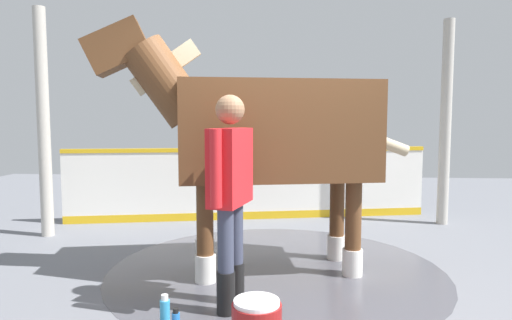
{
  "coord_description": "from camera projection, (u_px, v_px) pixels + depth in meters",
  "views": [
    {
      "loc": [
        0.05,
        4.2,
        1.54
      ],
      "look_at": [
        0.34,
        0.22,
        1.18
      ],
      "focal_mm": 31.08,
      "sensor_mm": 36.0,
      "label": 1
    }
  ],
  "objects": [
    {
      "name": "roof_post_far",
      "position": [
        445.0,
        123.0,
        6.5
      ],
      "size": [
        0.16,
        0.16,
        3.0
      ],
      "primitive_type": "cylinder",
      "color": "#B7B2A8",
      "rests_on": "ground"
    },
    {
      "name": "ground_plane",
      "position": [
        292.0,
        280.0,
        4.31
      ],
      "size": [
        16.0,
        16.0,
        0.02
      ],
      "primitive_type": "cube",
      "color": "slate"
    },
    {
      "name": "bottle_shampoo",
      "position": [
        165.0,
        311.0,
        3.33
      ],
      "size": [
        0.08,
        0.08,
        0.24
      ],
      "color": "#3399CC",
      "rests_on": "ground"
    },
    {
      "name": "barrier_wall",
      "position": [
        250.0,
        186.0,
        6.91
      ],
      "size": [
        5.54,
        1.18,
        1.12
      ],
      "color": "white",
      "rests_on": "ground"
    },
    {
      "name": "horse",
      "position": [
        265.0,
        132.0,
        4.45
      ],
      "size": [
        3.24,
        1.32,
        2.51
      ],
      "rotation": [
        0.0,
        0.0,
        0.2
      ],
      "color": "brown",
      "rests_on": "ground"
    },
    {
      "name": "roof_post_near",
      "position": [
        44.0,
        124.0,
        5.81
      ],
      "size": [
        0.16,
        0.16,
        3.0
      ],
      "primitive_type": "cylinder",
      "color": "#B7B2A8",
      "rests_on": "ground"
    },
    {
      "name": "wet_patch",
      "position": [
        276.0,
        269.0,
        4.59
      ],
      "size": [
        3.45,
        3.45,
        0.0
      ],
      "primitive_type": "cylinder",
      "color": "#4C4C54",
      "rests_on": "ground"
    },
    {
      "name": "handler",
      "position": [
        230.0,
        186.0,
        3.56
      ],
      "size": [
        0.33,
        0.68,
        1.74
      ],
      "rotation": [
        0.0,
        0.0,
        2.91
      ],
      "color": "black",
      "rests_on": "ground"
    }
  ]
}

